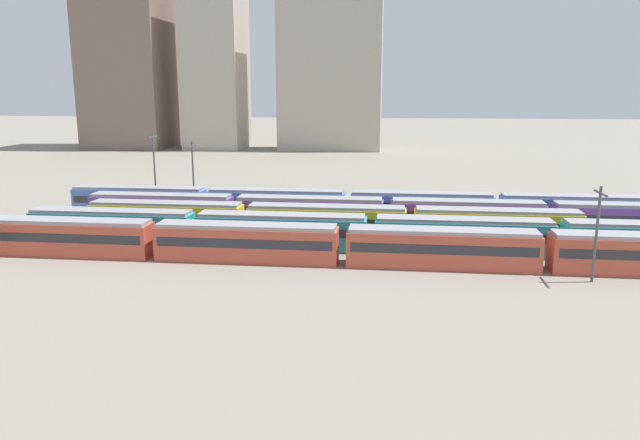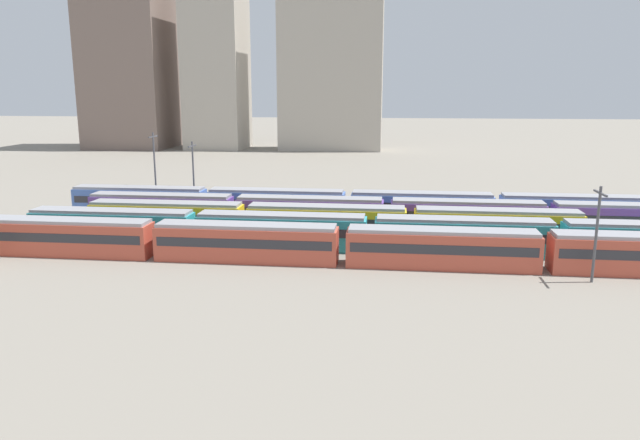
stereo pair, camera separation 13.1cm
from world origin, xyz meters
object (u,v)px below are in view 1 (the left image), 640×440
at_px(train_track_0, 545,251).
at_px(catenary_pole_1, 193,173).
at_px(train_track_1, 463,236).
at_px(train_track_3, 467,215).
at_px(train_track_4, 421,206).
at_px(catenary_pole_3, 155,167).
at_px(train_track_2, 326,221).
at_px(catenary_pole_0, 597,229).

bearing_deg(train_track_0, catenary_pole_1, 150.05).
height_order(train_track_1, train_track_3, same).
bearing_deg(train_track_4, catenary_pole_1, 174.19).
relative_size(train_track_3, catenary_pole_1, 9.73).
bearing_deg(catenary_pole_3, train_track_3, -11.32).
height_order(train_track_2, train_track_4, same).
relative_size(train_track_0, train_track_3, 1.20).
distance_m(train_track_0, catenary_pole_0, 5.38).
xyz_separation_m(train_track_0, train_track_3, (-5.30, 15.60, 0.00)).
height_order(train_track_0, catenary_pole_0, catenary_pole_0).
bearing_deg(catenary_pole_3, train_track_0, -26.96).
distance_m(train_track_2, train_track_3, 17.08).
distance_m(train_track_2, train_track_4, 15.24).
distance_m(train_track_2, catenary_pole_1, 24.45).
bearing_deg(catenary_pole_0, train_track_0, 138.33).
height_order(train_track_4, catenary_pole_3, catenary_pole_3).
relative_size(train_track_3, train_track_4, 1.00).
bearing_deg(catenary_pole_0, train_track_3, 115.02).
relative_size(train_track_1, catenary_pole_0, 10.96).
bearing_deg(catenary_pole_1, train_track_0, -29.95).
bearing_deg(train_track_3, catenary_pole_1, 167.02).
bearing_deg(train_track_3, train_track_0, -71.23).
relative_size(train_track_1, train_track_2, 1.68).
height_order(train_track_0, train_track_3, same).
distance_m(train_track_2, catenary_pole_0, 28.48).
height_order(train_track_4, catenary_pole_1, catenary_pole_1).
bearing_deg(catenary_pole_1, train_track_2, -34.11).
height_order(train_track_1, train_track_4, same).
distance_m(train_track_0, catenary_pole_3, 53.04).
relative_size(train_track_2, catenary_pole_0, 6.53).
height_order(train_track_0, train_track_4, same).
distance_m(train_track_4, catenary_pole_0, 27.68).
bearing_deg(train_track_3, train_track_2, -162.27).
bearing_deg(catenary_pole_1, catenary_pole_3, 179.98).
distance_m(train_track_3, catenary_pole_0, 20.75).
distance_m(train_track_2, catenary_pole_3, 29.23).
bearing_deg(catenary_pole_3, train_track_1, -25.02).
distance_m(catenary_pole_0, catenary_pole_1, 52.47).
bearing_deg(train_track_4, train_track_2, -136.97).
distance_m(train_track_0, train_track_1, 8.65).
distance_m(train_track_4, catenary_pole_1, 31.53).
height_order(train_track_3, catenary_pole_0, catenary_pole_0).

